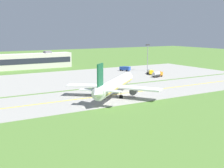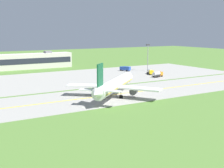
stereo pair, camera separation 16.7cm
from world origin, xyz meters
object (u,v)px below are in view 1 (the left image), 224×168
(service_truck_baggage, at_px, (150,72))
(service_truck_catering, at_px, (125,68))
(airplane_lead, at_px, (115,85))
(apron_light_mast, at_px, (148,54))
(service_truck_fuel, at_px, (157,74))

(service_truck_baggage, relative_size, service_truck_catering, 1.00)
(airplane_lead, distance_m, service_truck_baggage, 55.97)
(service_truck_catering, height_order, apron_light_mast, apron_light_mast)
(airplane_lead, bearing_deg, service_truck_baggage, 39.84)
(service_truck_fuel, xyz_separation_m, service_truck_catering, (-1.15, 26.26, -0.00))
(service_truck_fuel, xyz_separation_m, apron_light_mast, (8.93, 19.43, 7.79))
(service_truck_fuel, height_order, apron_light_mast, apron_light_mast)
(service_truck_catering, distance_m, apron_light_mast, 14.45)
(service_truck_baggage, xyz_separation_m, apron_light_mast, (6.52, 10.61, 7.79))
(airplane_lead, relative_size, service_truck_catering, 5.11)
(service_truck_catering, bearing_deg, service_truck_fuel, -87.50)
(service_truck_fuel, bearing_deg, service_truck_baggage, 74.72)
(service_truck_catering, relative_size, apron_light_mast, 0.43)
(airplane_lead, height_order, service_truck_catering, airplane_lead)
(service_truck_baggage, distance_m, service_truck_fuel, 9.14)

